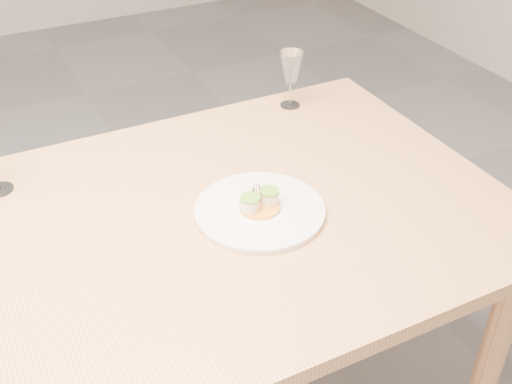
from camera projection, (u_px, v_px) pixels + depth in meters
name	position (u px, v px, depth m)	size (l,w,h in m)	color
dining_table	(9.00, 300.00, 1.39)	(2.40, 1.00, 0.75)	tan
dinner_plate	(260.00, 209.00, 1.53)	(0.31, 0.31, 0.08)	white
wine_glass_3	(291.00, 69.00, 1.92)	(0.07, 0.07, 0.18)	white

